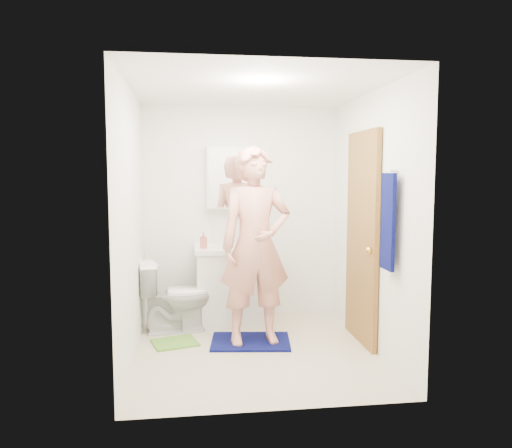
{
  "coord_description": "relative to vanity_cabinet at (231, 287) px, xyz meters",
  "views": [
    {
      "loc": [
        -0.58,
        -4.47,
        1.64
      ],
      "look_at": [
        0.04,
        0.25,
        1.16
      ],
      "focal_mm": 35.0,
      "sensor_mm": 36.0,
      "label": 1
    }
  ],
  "objects": [
    {
      "name": "medicine_cabinet",
      "position": [
        0.0,
        0.22,
        1.2
      ],
      "size": [
        0.5,
        0.12,
        0.7
      ],
      "primitive_type": "cube",
      "color": "white",
      "rests_on": "wall_back"
    },
    {
      "name": "toilet",
      "position": [
        -0.6,
        -0.23,
        -0.03
      ],
      "size": [
        0.77,
        0.49,
        0.75
      ],
      "primitive_type": "imported",
      "rotation": [
        0.0,
        0.0,
        1.68
      ],
      "color": "white",
      "rests_on": "floor"
    },
    {
      "name": "soap_dispenser",
      "position": [
        -0.3,
        -0.08,
        0.54
      ],
      "size": [
        0.08,
        0.08,
        0.17
      ],
      "primitive_type": "imported",
      "rotation": [
        0.0,
        0.0,
        0.01
      ],
      "color": "#B05E52",
      "rests_on": "countertop"
    },
    {
      "name": "ceiling",
      "position": [
        0.15,
        -0.91,
        2.01
      ],
      "size": [
        2.2,
        2.4,
        0.02
      ],
      "primitive_type": "cube",
      "color": "white",
      "rests_on": "ground"
    },
    {
      "name": "vanity_cabinet",
      "position": [
        0.0,
        0.0,
        0.0
      ],
      "size": [
        0.75,
        0.55,
        0.8
      ],
      "primitive_type": "cube",
      "color": "white",
      "rests_on": "floor"
    },
    {
      "name": "man",
      "position": [
        0.18,
        -0.73,
        0.56
      ],
      "size": [
        0.73,
        0.53,
        1.88
      ],
      "primitive_type": "imported",
      "rotation": [
        0.0,
        0.0,
        0.12
      ],
      "color": "tan",
      "rests_on": "bath_mat"
    },
    {
      "name": "floor",
      "position": [
        0.15,
        -0.91,
        -0.41
      ],
      "size": [
        2.2,
        2.4,
        0.02
      ],
      "primitive_type": "cube",
      "color": "beige",
      "rests_on": "ground"
    },
    {
      "name": "toothbrush_cup",
      "position": [
        0.21,
        0.09,
        0.5
      ],
      "size": [
        0.13,
        0.13,
        0.1
      ],
      "primitive_type": "imported",
      "rotation": [
        0.0,
        0.0,
        0.09
      ],
      "color": "#89469A",
      "rests_on": "countertop"
    },
    {
      "name": "faucet",
      "position": [
        0.0,
        0.18,
        0.51
      ],
      "size": [
        0.03,
        0.03,
        0.12
      ],
      "primitive_type": "cylinder",
      "color": "silver",
      "rests_on": "countertop"
    },
    {
      "name": "wall_right",
      "position": [
        1.26,
        -0.91,
        0.8
      ],
      "size": [
        0.02,
        2.4,
        2.4
      ],
      "primitive_type": "cube",
      "color": "white",
      "rests_on": "ground"
    },
    {
      "name": "wall_front",
      "position": [
        0.15,
        -2.12,
        0.8
      ],
      "size": [
        2.2,
        0.02,
        2.4
      ],
      "primitive_type": "cube",
      "color": "white",
      "rests_on": "ground"
    },
    {
      "name": "countertop",
      "position": [
        0.0,
        0.0,
        0.43
      ],
      "size": [
        0.79,
        0.59,
        0.05
      ],
      "primitive_type": "cube",
      "color": "white",
      "rests_on": "vanity_cabinet"
    },
    {
      "name": "wall_left",
      "position": [
        -0.96,
        -0.91,
        0.8
      ],
      "size": [
        0.02,
        2.4,
        2.4
      ],
      "primitive_type": "cube",
      "color": "white",
      "rests_on": "ground"
    },
    {
      "name": "green_rug",
      "position": [
        -0.6,
        -0.63,
        -0.39
      ],
      "size": [
        0.49,
        0.45,
        0.02
      ],
      "primitive_type": "cube",
      "rotation": [
        0.0,
        0.0,
        0.28
      ],
      "color": "#629F35",
      "rests_on": "floor"
    },
    {
      "name": "mirror_panel",
      "position": [
        0.0,
        0.16,
        1.2
      ],
      "size": [
        0.46,
        0.01,
        0.66
      ],
      "primitive_type": "cube",
      "color": "white",
      "rests_on": "wall_back"
    },
    {
      "name": "bath_mat",
      "position": [
        0.13,
        -0.7,
        -0.39
      ],
      "size": [
        0.82,
        0.63,
        0.02
      ],
      "primitive_type": "cube",
      "rotation": [
        0.0,
        0.0,
        -0.12
      ],
      "color": "#080C4C",
      "rests_on": "floor"
    },
    {
      "name": "door_knob",
      "position": [
        1.18,
        -1.08,
        0.55
      ],
      "size": [
        0.07,
        0.07,
        0.07
      ],
      "primitive_type": "sphere",
      "color": "gold",
      "rests_on": "door"
    },
    {
      "name": "towel_hook",
      "position": [
        1.22,
        -1.48,
        1.27
      ],
      "size": [
        0.06,
        0.02,
        0.02
      ],
      "primitive_type": "cylinder",
      "rotation": [
        0.0,
        1.57,
        0.0
      ],
      "color": "silver",
      "rests_on": "wall_right"
    },
    {
      "name": "sink_basin",
      "position": [
        0.0,
        0.0,
        0.44
      ],
      "size": [
        0.4,
        0.4,
        0.03
      ],
      "primitive_type": "cylinder",
      "color": "white",
      "rests_on": "countertop"
    },
    {
      "name": "towel",
      "position": [
        1.18,
        -1.48,
        0.85
      ],
      "size": [
        0.03,
        0.24,
        0.8
      ],
      "primitive_type": "cube",
      "color": "#080C4C",
      "rests_on": "wall_right"
    },
    {
      "name": "wall_back",
      "position": [
        0.15,
        0.3,
        0.8
      ],
      "size": [
        2.2,
        0.02,
        2.4
      ],
      "primitive_type": "cube",
      "color": "white",
      "rests_on": "ground"
    },
    {
      "name": "door",
      "position": [
        1.22,
        -0.76,
        0.62
      ],
      "size": [
        0.05,
        0.8,
        2.05
      ],
      "primitive_type": "cube",
      "color": "#9A672A",
      "rests_on": "ground"
    }
  ]
}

